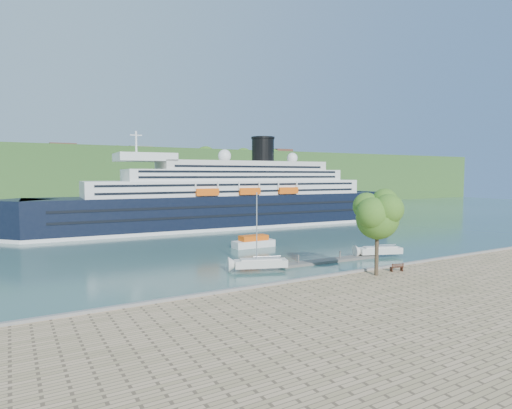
% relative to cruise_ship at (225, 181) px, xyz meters
% --- Properties ---
extents(ground, '(400.00, 400.00, 0.00)m').
position_rel_cruise_ship_xyz_m(ground, '(-9.90, -58.14, -11.76)').
color(ground, '#2B4C45').
rests_on(ground, ground).
extents(far_hillside, '(400.00, 50.00, 24.00)m').
position_rel_cruise_ship_xyz_m(far_hillside, '(-9.90, 86.86, 0.24)').
color(far_hillside, '#2B5221').
rests_on(far_hillside, ground).
extents(quay_coping, '(220.00, 0.50, 0.30)m').
position_rel_cruise_ship_xyz_m(quay_coping, '(-9.90, -58.34, -10.61)').
color(quay_coping, slate).
rests_on(quay_coping, promenade).
extents(cruise_ship, '(105.38, 20.59, 23.52)m').
position_rel_cruise_ship_xyz_m(cruise_ship, '(0.00, 0.00, 0.00)').
color(cruise_ship, black).
rests_on(cruise_ship, ground).
extents(park_bench, '(1.93, 1.21, 1.15)m').
position_rel_cruise_ship_xyz_m(park_bench, '(-4.88, -60.53, -10.19)').
color(park_bench, '#411F12').
rests_on(park_bench, promenade).
extents(promenade_tree, '(6.99, 6.99, 11.58)m').
position_rel_cruise_ship_xyz_m(promenade_tree, '(-8.72, -60.79, -4.97)').
color(promenade_tree, '#2A5D18').
rests_on(promenade_tree, promenade).
extents(floating_pontoon, '(17.50, 2.87, 0.39)m').
position_rel_cruise_ship_xyz_m(floating_pontoon, '(-5.19, -47.74, -11.57)').
color(floating_pontoon, '#67635B').
rests_on(floating_pontoon, ground).
extents(sailboat_white_near, '(8.40, 4.91, 10.49)m').
position_rel_cruise_ship_xyz_m(sailboat_white_near, '(-17.70, -47.86, -6.51)').
color(sailboat_white_near, silver).
rests_on(sailboat_white_near, ground).
extents(sailboat_white_far, '(8.13, 4.62, 10.14)m').
position_rel_cruise_ship_xyz_m(sailboat_white_far, '(4.46, -48.77, -6.69)').
color(sailboat_white_far, silver).
rests_on(sailboat_white_far, ground).
extents(tender_launch, '(8.04, 2.80, 2.22)m').
position_rel_cruise_ship_xyz_m(tender_launch, '(-8.79, -30.24, -10.65)').
color(tender_launch, '#ED590D').
rests_on(tender_launch, ground).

